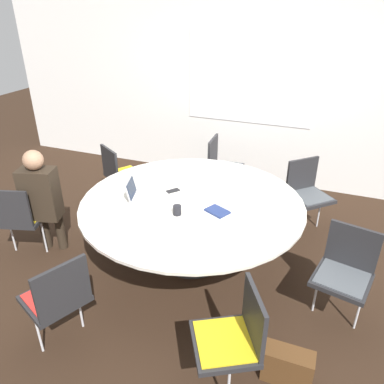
{
  "coord_description": "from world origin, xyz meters",
  "views": [
    {
      "loc": [
        1.18,
        -3.05,
        2.52
      ],
      "look_at": [
        0.0,
        0.0,
        0.82
      ],
      "focal_mm": 35.0,
      "sensor_mm": 36.0,
      "label": 1
    }
  ],
  "objects": [
    {
      "name": "laptop",
      "position": [
        -0.53,
        -0.16,
        0.78
      ],
      "size": [
        0.29,
        0.33,
        0.21
      ],
      "rotation": [
        0.0,
        0.0,
        1.86
      ],
      "color": "silver",
      "rests_on": "conference_table"
    },
    {
      "name": "chair_1",
      "position": [
        -0.55,
        -1.4,
        0.51
      ],
      "size": [
        0.56,
        0.57,
        0.86
      ],
      "rotation": [
        0.0,
        0.0,
        7.43
      ],
      "color": "#262628",
      "rests_on": "ground_plane"
    },
    {
      "name": "chair_4",
      "position": [
        1.03,
        1.1,
        0.51
      ],
      "size": [
        0.61,
        0.61,
        0.86
      ],
      "rotation": [
        0.0,
        0.0,
        10.2
      ],
      "color": "#262628",
      "rests_on": "ground_plane"
    },
    {
      "name": "person_0",
      "position": [
        -1.51,
        -0.43,
        0.71
      ],
      "size": [
        0.41,
        0.33,
        1.21
      ],
      "rotation": [
        0.0,
        0.0,
        6.57
      ],
      "color": "#2D2319",
      "rests_on": "ground_plane"
    },
    {
      "name": "chair_5",
      "position": [
        -0.15,
        1.5,
        0.51
      ],
      "size": [
        0.44,
        0.46,
        0.86
      ],
      "rotation": [
        0.0,
        0.0,
        11.05
      ],
      "color": "#262628",
      "rests_on": "ground_plane"
    },
    {
      "name": "chair_3",
      "position": [
        1.48,
        -0.28,
        0.51
      ],
      "size": [
        0.52,
        0.51,
        0.86
      ],
      "rotation": [
        0.0,
        0.0,
        9.2
      ],
      "color": "#262628",
      "rests_on": "ground_plane"
    },
    {
      "name": "conference_table",
      "position": [
        0.0,
        0.0,
        0.63
      ],
      "size": [
        2.22,
        2.22,
        0.72
      ],
      "color": "#333333",
      "rests_on": "ground_plane"
    },
    {
      "name": "chair_0",
      "position": [
        -1.71,
        -0.58,
        0.51
      ],
      "size": [
        0.54,
        0.53,
        0.86
      ],
      "rotation": [
        0.0,
        0.0,
        6.57
      ],
      "color": "#262628",
      "rests_on": "ground_plane"
    },
    {
      "name": "cell_phone",
      "position": [
        -0.26,
        0.13,
        0.73
      ],
      "size": [
        0.14,
        0.15,
        0.01
      ],
      "color": "black",
      "rests_on": "conference_table"
    },
    {
      "name": "chair_2",
      "position": [
        0.8,
        -1.28,
        0.51
      ],
      "size": [
        0.58,
        0.59,
        0.86
      ],
      "rotation": [
        0.0,
        0.0,
        8.37
      ],
      "color": "#262628",
      "rests_on": "ground_plane"
    },
    {
      "name": "chair_6",
      "position": [
        -1.3,
        0.76,
        0.51
      ],
      "size": [
        0.6,
        0.59,
        0.86
      ],
      "rotation": [
        0.0,
        0.0,
        11.99
      ],
      "color": "#262628",
      "rests_on": "ground_plane"
    },
    {
      "name": "wall_back",
      "position": [
        0.0,
        2.27,
        1.35
      ],
      "size": [
        8.0,
        0.07,
        2.7
      ],
      "color": "silver",
      "rests_on": "ground_plane"
    },
    {
      "name": "spiral_notebook",
      "position": [
        0.3,
        -0.12,
        0.73
      ],
      "size": [
        0.25,
        0.23,
        0.02
      ],
      "color": "navy",
      "rests_on": "conference_table"
    },
    {
      "name": "ground_plane",
      "position": [
        0.0,
        0.0,
        0.0
      ],
      "size": [
        16.0,
        16.0,
        0.0
      ],
      "primitive_type": "plane",
      "color": "black"
    },
    {
      "name": "handbag",
      "position": [
        1.17,
        -1.09,
        0.14
      ],
      "size": [
        0.36,
        0.16,
        0.28
      ],
      "color": "#513319",
      "rests_on": "ground_plane"
    },
    {
      "name": "coffee_cup",
      "position": [
        -0.03,
        -0.29,
        0.77
      ],
      "size": [
        0.08,
        0.08,
        0.09
      ],
      "color": "black",
      "rests_on": "conference_table"
    }
  ]
}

